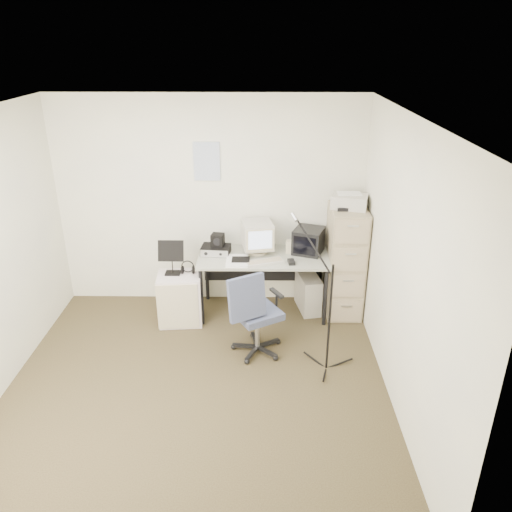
{
  "coord_description": "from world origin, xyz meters",
  "views": [
    {
      "loc": [
        0.61,
        -3.81,
        3.06
      ],
      "look_at": [
        0.55,
        0.95,
        0.95
      ],
      "focal_mm": 35.0,
      "sensor_mm": 36.0,
      "label": 1
    }
  ],
  "objects_px": {
    "filing_cabinet": "(345,261)",
    "desk": "(263,284)",
    "office_chair": "(257,312)",
    "side_cart": "(180,298)"
  },
  "relations": [
    {
      "from": "filing_cabinet",
      "to": "desk",
      "type": "xyz_separation_m",
      "value": [
        -0.95,
        -0.03,
        -0.29
      ]
    },
    {
      "from": "side_cart",
      "to": "desk",
      "type": "bearing_deg",
      "value": 8.91
    },
    {
      "from": "office_chair",
      "to": "side_cart",
      "type": "relative_size",
      "value": 1.6
    },
    {
      "from": "filing_cabinet",
      "to": "desk",
      "type": "distance_m",
      "value": 0.99
    },
    {
      "from": "filing_cabinet",
      "to": "side_cart",
      "type": "xyz_separation_m",
      "value": [
        -1.9,
        -0.27,
        -0.35
      ]
    },
    {
      "from": "office_chair",
      "to": "side_cart",
      "type": "height_order",
      "value": "office_chair"
    },
    {
      "from": "filing_cabinet",
      "to": "desk",
      "type": "relative_size",
      "value": 0.87
    },
    {
      "from": "desk",
      "to": "office_chair",
      "type": "height_order",
      "value": "office_chair"
    },
    {
      "from": "office_chair",
      "to": "side_cart",
      "type": "distance_m",
      "value": 1.08
    },
    {
      "from": "office_chair",
      "to": "desk",
      "type": "bearing_deg",
      "value": 55.72
    }
  ]
}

